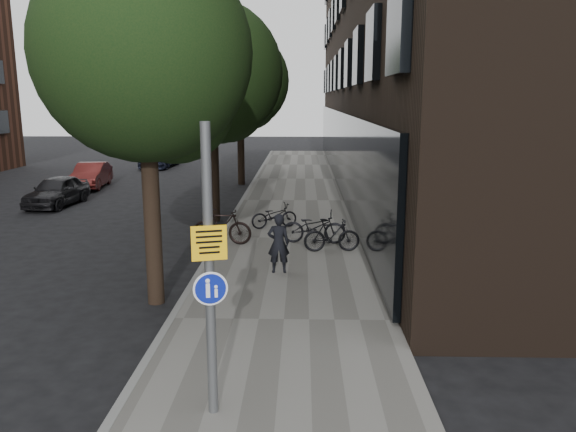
{
  "coord_description": "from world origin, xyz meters",
  "views": [
    {
      "loc": [
        0.6,
        -7.12,
        4.4
      ],
      "look_at": [
        0.31,
        4.34,
        2.0
      ],
      "focal_mm": 35.0,
      "sensor_mm": 36.0,
      "label": 1
    }
  ],
  "objects_px": {
    "parked_car_near": "(57,191)",
    "pedestrian": "(278,243)",
    "parked_bike_facade_near": "(314,227)",
    "signpost": "(209,273)"
  },
  "relations": [
    {
      "from": "pedestrian",
      "to": "parked_car_near",
      "type": "xyz_separation_m",
      "value": [
        -9.67,
        9.34,
        -0.24
      ]
    },
    {
      "from": "parked_bike_facade_near",
      "to": "parked_car_near",
      "type": "xyz_separation_m",
      "value": [
        -10.61,
        6.37,
        0.01
      ]
    },
    {
      "from": "pedestrian",
      "to": "parked_bike_facade_near",
      "type": "height_order",
      "value": "pedestrian"
    },
    {
      "from": "signpost",
      "to": "parked_bike_facade_near",
      "type": "relative_size",
      "value": 2.1
    },
    {
      "from": "pedestrian",
      "to": "parked_bike_facade_near",
      "type": "bearing_deg",
      "value": -112.64
    },
    {
      "from": "parked_car_near",
      "to": "parked_bike_facade_near",
      "type": "bearing_deg",
      "value": -26.66
    },
    {
      "from": "pedestrian",
      "to": "parked_car_near",
      "type": "height_order",
      "value": "pedestrian"
    },
    {
      "from": "parked_bike_facade_near",
      "to": "signpost",
      "type": "bearing_deg",
      "value": 174.76
    },
    {
      "from": "parked_bike_facade_near",
      "to": "pedestrian",
      "type": "bearing_deg",
      "value": 166.67
    },
    {
      "from": "parked_car_near",
      "to": "pedestrian",
      "type": "bearing_deg",
      "value": -39.68
    }
  ]
}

